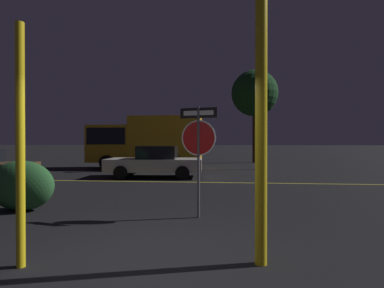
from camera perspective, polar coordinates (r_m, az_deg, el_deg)
ground_plane at (r=4.47m, az=-8.80°, el=-21.00°), size 260.00×260.00×0.00m
road_center_stripe at (r=12.09m, az=0.49°, el=-7.28°), size 39.64×0.12×0.01m
stop_sign at (r=6.41m, az=1.25°, el=0.87°), size 0.80×0.21×2.38m
yellow_pole_left at (r=4.48m, az=-29.89°, el=-0.16°), size 0.11×0.11×3.18m
yellow_pole_right at (r=4.08m, az=13.02°, el=2.51°), size 0.16×0.16×3.57m
hedge_bush_1 at (r=8.20m, az=-29.72°, el=-6.90°), size 1.59×0.79×1.19m
passing_car_2 at (r=13.78m, az=-6.94°, el=-3.38°), size 4.44×2.23×1.43m
delivery_truck at (r=18.36m, az=-9.02°, el=0.63°), size 6.74×2.41×3.12m
street_lamp at (r=18.26m, az=13.21°, el=10.29°), size 0.39×0.39×8.02m
tree_0 at (r=23.90m, az=11.83°, el=9.39°), size 3.56×3.56×7.15m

